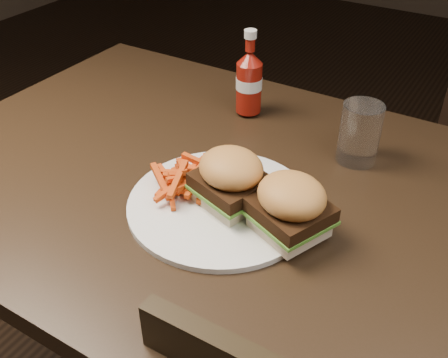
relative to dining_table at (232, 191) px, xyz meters
The scene contains 7 objects.
dining_table is the anchor object (origin of this frame).
plate 0.08m from the dining_table, 74.32° to the right, with size 0.31×0.31×0.01m, color white.
sandwich_half_a 0.08m from the dining_table, 61.33° to the right, with size 0.10×0.09×0.02m, color beige.
sandwich_half_b 0.17m from the dining_table, 27.44° to the right, with size 0.10×0.09×0.02m, color beige.
fries_pile 0.09m from the dining_table, 125.37° to the right, with size 0.12×0.12×0.05m, color #D64A1C, non-canonical shape.
ketchup_bottle 0.27m from the dining_table, 112.92° to the left, with size 0.05×0.05×0.11m, color maroon.
tumbler 0.25m from the dining_table, 48.58° to the left, with size 0.07×0.07×0.12m, color white.
Camera 1 is at (0.38, -0.64, 1.29)m, focal length 42.00 mm.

